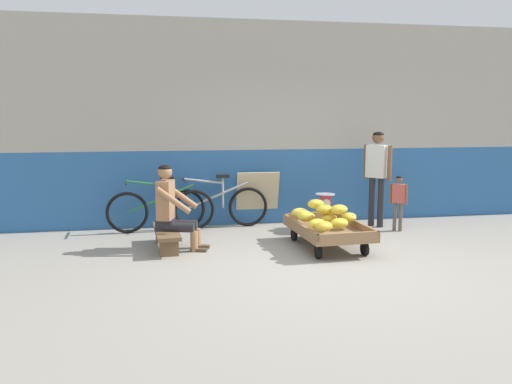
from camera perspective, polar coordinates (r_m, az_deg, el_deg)
ground_plane at (r=6.43m, az=7.70°, el=-8.02°), size 80.00×80.00×0.00m
back_wall at (r=8.93m, az=2.08°, el=7.30°), size 16.00×0.30×3.29m
banana_cart at (r=7.31m, az=7.66°, el=-4.10°), size 0.91×1.48×0.36m
banana_pile at (r=7.16m, az=7.09°, el=-2.55°), size 0.85×1.21×0.26m
low_bench at (r=7.29m, az=-9.56°, el=-4.50°), size 0.36×1.12×0.27m
vendor_seated at (r=7.20m, az=-8.96°, el=-1.66°), size 0.73×0.59×1.14m
plastic_crate at (r=8.34m, az=7.37°, el=-3.18°), size 0.36×0.28×0.30m
weighing_scale at (r=8.29m, az=7.42°, el=-1.13°), size 0.30×0.30×0.29m
bicycle_near_left at (r=8.34m, az=-10.15°, el=-1.83°), size 1.66×0.48×0.86m
bicycle_far_left at (r=8.52m, az=-4.24°, el=-1.51°), size 1.66×0.48×0.86m
sign_board at (r=8.78m, az=0.15°, el=-0.65°), size 0.70×0.25×0.88m
customer_adult at (r=8.75m, az=12.85°, el=2.52°), size 0.36×0.40×1.53m
customer_child at (r=8.52m, az=14.99°, el=-0.54°), size 0.23×0.20×0.86m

